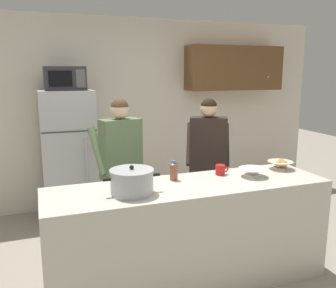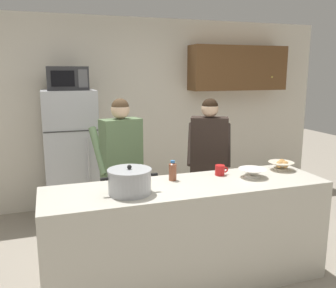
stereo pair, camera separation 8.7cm
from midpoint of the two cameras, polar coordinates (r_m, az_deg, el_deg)
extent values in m
plane|color=#9E9384|center=(3.51, 3.82, -20.84)|extent=(14.00, 14.00, 0.00)
cube|color=silver|center=(5.20, -5.69, 5.02)|extent=(6.00, 0.12, 2.60)
cube|color=brown|center=(5.54, 11.43, 11.67)|extent=(1.47, 0.34, 0.64)
sphere|color=gold|center=(5.66, 16.54, 10.12)|extent=(0.03, 0.03, 0.03)
cube|color=beige|center=(3.29, 3.93, -14.05)|extent=(2.46, 0.68, 0.92)
cube|color=#B7BABF|center=(4.72, -14.51, -1.80)|extent=(0.64, 0.64, 1.65)
cube|color=#333333|center=(4.33, -14.42, 1.95)|extent=(0.63, 0.01, 0.01)
cylinder|color=#B2B2B7|center=(4.41, -11.83, -3.68)|extent=(0.02, 0.02, 0.74)
cube|color=#2D2D30|center=(4.58, -15.10, 9.99)|extent=(0.48, 0.36, 0.28)
cube|color=black|center=(4.39, -15.73, 9.92)|extent=(0.26, 0.01, 0.18)
cube|color=#59595B|center=(4.41, -12.73, 10.06)|extent=(0.11, 0.01, 0.21)
cylinder|color=#726656|center=(3.97, -5.55, -10.56)|extent=(0.11, 0.11, 0.78)
cylinder|color=#726656|center=(3.92, -7.44, -10.94)|extent=(0.11, 0.11, 0.78)
cube|color=#59724C|center=(3.74, -6.73, -0.75)|extent=(0.44, 0.29, 0.62)
sphere|color=beige|center=(3.67, -6.88, 5.42)|extent=(0.19, 0.19, 0.19)
sphere|color=#4C3823|center=(3.67, -6.89, 5.79)|extent=(0.18, 0.18, 0.18)
cylinder|color=#59724C|center=(3.94, -4.82, -0.39)|extent=(0.17, 0.38, 0.48)
cylinder|color=#59724C|center=(3.77, -10.31, -1.06)|extent=(0.17, 0.38, 0.48)
cylinder|color=#726656|center=(4.20, 7.86, -9.44)|extent=(0.11, 0.11, 0.77)
cylinder|color=#726656|center=(4.20, 5.92, -9.40)|extent=(0.11, 0.11, 0.77)
cube|color=#2D231E|center=(4.01, 7.12, -0.13)|extent=(0.45, 0.35, 0.61)
sphere|color=beige|center=(3.95, 7.27, 5.56)|extent=(0.19, 0.19, 0.19)
sphere|color=black|center=(3.94, 7.28, 5.90)|extent=(0.18, 0.18, 0.18)
cylinder|color=#2D231E|center=(4.13, 9.90, -0.13)|extent=(0.23, 0.36, 0.47)
cylinder|color=#2D231E|center=(4.13, 4.32, 0.00)|extent=(0.23, 0.36, 0.47)
cylinder|color=#ADAFB5|center=(2.88, -5.21, -6.06)|extent=(0.34, 0.34, 0.18)
cylinder|color=#ADAFB5|center=(2.85, -5.24, -4.15)|extent=(0.35, 0.35, 0.02)
sphere|color=black|center=(2.84, -5.25, -3.65)|extent=(0.04, 0.04, 0.04)
cube|color=black|center=(2.83, -9.18, -5.51)|extent=(0.06, 0.02, 0.02)
cube|color=black|center=(2.92, -1.39, -4.85)|extent=(0.06, 0.02, 0.02)
cylinder|color=red|center=(3.42, 8.92, -4.11)|extent=(0.09, 0.09, 0.10)
torus|color=red|center=(3.44, 9.76, -4.02)|extent=(0.06, 0.01, 0.06)
cylinder|color=beige|center=(3.74, 18.03, -3.76)|extent=(0.14, 0.14, 0.02)
cone|color=beige|center=(3.73, 18.07, -3.17)|extent=(0.25, 0.25, 0.06)
sphere|color=tan|center=(3.69, 17.84, -3.08)|extent=(0.07, 0.07, 0.07)
sphere|color=tan|center=(3.77, 18.18, -2.79)|extent=(0.07, 0.07, 0.07)
sphere|color=tan|center=(3.71, 18.64, -3.08)|extent=(0.07, 0.07, 0.07)
cylinder|color=white|center=(3.42, 13.87, -4.95)|extent=(0.14, 0.14, 0.02)
cone|color=white|center=(3.41, 13.90, -4.30)|extent=(0.26, 0.26, 0.06)
cylinder|color=brown|center=(3.22, 1.52, -4.47)|extent=(0.07, 0.07, 0.15)
cone|color=brown|center=(3.19, 1.53, -3.00)|extent=(0.07, 0.07, 0.02)
cylinder|color=#3372BF|center=(3.19, 1.53, -2.81)|extent=(0.04, 0.04, 0.02)
camera|label=1|loc=(0.04, -89.30, 0.14)|focal=38.58mm
camera|label=2|loc=(0.04, 90.70, -0.14)|focal=38.58mm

